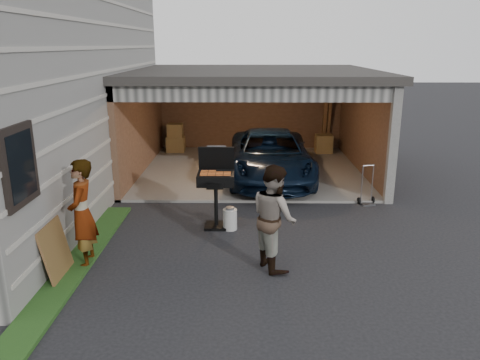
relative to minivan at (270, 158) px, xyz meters
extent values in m
plane|color=black|center=(-1.24, -5.39, -0.64)|extent=(80.00, 80.00, 0.00)
cube|color=#193814|center=(-3.49, -6.39, -0.61)|extent=(0.50, 8.00, 0.06)
cube|color=#605E59|center=(-0.49, 1.11, -0.61)|extent=(6.50, 6.00, 0.06)
cube|color=#473021|center=(-0.49, 4.04, 0.71)|extent=(6.50, 0.15, 2.70)
cube|color=#473021|center=(2.69, 1.11, 0.71)|extent=(0.15, 6.00, 2.70)
cube|color=#473021|center=(-3.66, 1.11, 0.71)|extent=(0.15, 6.00, 2.70)
cube|color=#2D2B28|center=(-0.49, 1.11, 2.16)|extent=(6.80, 6.30, 0.20)
cube|color=#474744|center=(-0.49, -1.81, 1.88)|extent=(6.50, 0.16, 0.36)
cube|color=beige|center=(-0.49, -0.59, 1.98)|extent=(6.00, 2.40, 0.06)
cube|color=#474744|center=(2.66, -1.84, 0.71)|extent=(0.20, 0.18, 2.70)
cube|color=brown|center=(-3.04, 3.31, -0.33)|extent=(0.60, 0.50, 0.50)
cube|color=brown|center=(-3.04, 3.31, 0.14)|extent=(0.50, 0.45, 0.45)
cube|color=brown|center=(1.96, 3.21, -0.28)|extent=(0.55, 0.50, 0.60)
cube|color=brown|center=(2.14, 3.81, 0.56)|extent=(0.24, 0.43, 2.20)
imported|color=black|center=(0.00, 0.00, 0.00)|extent=(2.15, 4.62, 1.28)
imported|color=#ACB9D8|center=(-3.34, -5.09, 0.27)|extent=(0.50, 0.70, 1.82)
imported|color=#4F391F|center=(-0.20, -5.11, 0.23)|extent=(0.94, 1.04, 1.74)
cube|color=black|center=(-1.26, -3.39, -0.61)|extent=(0.46, 0.46, 0.05)
cylinder|color=black|center=(-1.26, -3.39, -0.15)|extent=(0.08, 0.08, 0.92)
cube|color=black|center=(-1.26, -3.39, 0.37)|extent=(0.72, 0.50, 0.22)
cube|color=#59595B|center=(-1.26, -3.39, 0.47)|extent=(0.65, 0.44, 0.02)
cube|color=black|center=(-1.26, -3.07, 0.71)|extent=(0.72, 0.13, 0.50)
cylinder|color=beige|center=(-0.98, -3.50, -0.43)|extent=(0.36, 0.36, 0.42)
cube|color=brown|center=(-3.64, -5.55, -0.19)|extent=(0.23, 0.82, 0.91)
cube|color=slate|center=(2.16, -1.99, -0.62)|extent=(0.34, 0.26, 0.03)
cylinder|color=black|center=(1.97, -1.93, -0.56)|extent=(0.07, 0.16, 0.16)
cylinder|color=black|center=(2.31, -1.85, -0.56)|extent=(0.07, 0.16, 0.16)
cylinder|color=slate|center=(2.01, -1.92, -0.16)|extent=(0.03, 0.03, 0.91)
cylinder|color=slate|center=(2.26, -1.86, -0.16)|extent=(0.03, 0.03, 0.91)
cylinder|color=slate|center=(2.14, -1.89, 0.27)|extent=(0.26, 0.08, 0.03)
camera|label=1|loc=(-0.68, -12.23, 2.92)|focal=35.00mm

